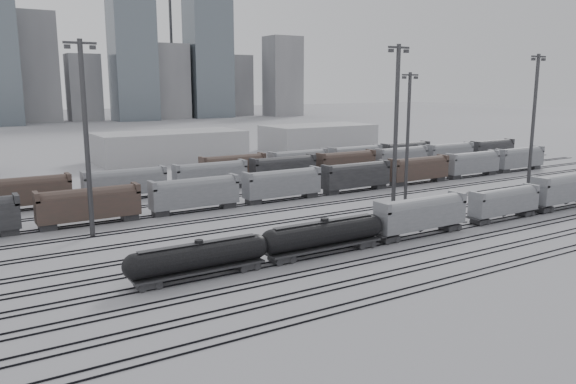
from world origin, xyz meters
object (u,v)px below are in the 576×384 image
tank_car_b (324,234)px  light_mast_c (396,124)px  hopper_car_b (504,201)px  hopper_car_c (567,188)px  hopper_car_a (421,213)px  tank_car_a (199,257)px

tank_car_b → light_mast_c: light_mast_c is taller
hopper_car_b → hopper_car_c: 16.43m
tank_car_b → light_mast_c: (24.54, 14.41, 11.86)m
tank_car_b → hopper_car_a: bearing=-0.0°
hopper_car_a → hopper_car_b: 17.90m
hopper_car_b → light_mast_c: 20.83m
hopper_car_c → light_mast_c: (-26.22, 14.41, 10.88)m
hopper_car_b → hopper_car_c: size_ratio=0.85×
tank_car_a → light_mast_c: light_mast_c is taller
hopper_car_a → light_mast_c: 19.91m
light_mast_c → hopper_car_b: bearing=-55.8°
hopper_car_a → hopper_car_c: size_ratio=0.94×
tank_car_b → hopper_car_c: 50.77m
tank_car_b → hopper_car_b: hopper_car_b is taller
tank_car_a → hopper_car_c: 67.42m
tank_car_a → hopper_car_c: hopper_car_c is taller
tank_car_a → hopper_car_b: hopper_car_b is taller
hopper_car_b → light_mast_c: size_ratio=0.50×
hopper_car_a → light_mast_c: bearing=60.7°
tank_car_a → tank_car_b: (16.65, 0.00, 0.16)m
tank_car_b → hopper_car_b: bearing=0.0°
hopper_car_c → hopper_car_b: bearing=180.0°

